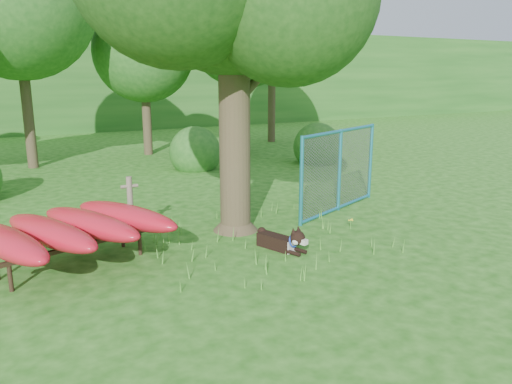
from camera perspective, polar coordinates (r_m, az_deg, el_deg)
name	(u,v)px	position (r m, az deg, el deg)	size (l,w,h in m)	color
ground	(278,261)	(9.04, 2.53, -7.88)	(80.00, 80.00, 0.00)	#1A5410
wooden_post	(131,206)	(10.39, -14.15, -1.53)	(0.34, 0.12, 1.27)	#675C4D
kayak_rack	(71,228)	(9.13, -20.42, -3.89)	(3.62, 3.25, 0.91)	black
husky_dog	(283,241)	(9.50, 3.16, -5.59)	(0.60, 1.19, 0.54)	black
fence_section	(339,170)	(12.24, 9.52, 2.48)	(3.18, 1.40, 3.32)	teal
wildflower_clump	(351,221)	(10.96, 10.79, -3.25)	(0.10, 0.10, 0.23)	#4E9631
bg_tree_b	(16,1)	(19.40, -25.72, 19.05)	(5.20, 5.20, 8.22)	#3A3020
bg_tree_c	(143,52)	(21.06, -12.74, 15.34)	(4.00, 4.00, 6.12)	#3A3020
bg_tree_d	(245,26)	(20.55, -1.32, 18.44)	(4.80, 4.80, 7.50)	#3A3020
bg_tree_e	(272,31)	(24.63, 1.86, 17.94)	(4.60, 4.60, 7.55)	#3A3020
shrub_right	(317,163)	(18.97, 6.97, 3.35)	(1.80, 1.80, 1.80)	#225B1D
shrub_mid	(196,169)	(17.72, -6.92, 2.64)	(1.80, 1.80, 1.80)	#225B1D
wooded_hillside	(56,78)	(35.48, -21.90, 12.01)	(80.00, 12.00, 6.00)	#225B1D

